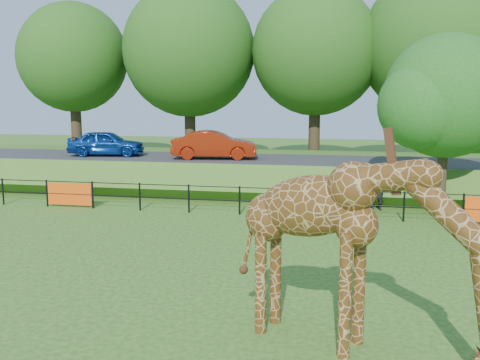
{
  "coord_description": "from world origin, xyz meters",
  "views": [
    {
      "loc": [
        3.8,
        -11.5,
        4.48
      ],
      "look_at": [
        0.82,
        3.88,
        2.0
      ],
      "focal_mm": 40.0,
      "sensor_mm": 36.0,
      "label": 1
    }
  ],
  "objects_px": {
    "car_blue": "(106,143)",
    "tree_east": "(449,101)",
    "giraffe": "(362,256)",
    "car_red": "(214,145)",
    "visitor": "(377,190)"
  },
  "relations": [
    {
      "from": "car_blue",
      "to": "giraffe",
      "type": "bearing_deg",
      "value": -151.69
    },
    {
      "from": "visitor",
      "to": "tree_east",
      "type": "xyz_separation_m",
      "value": [
        2.44,
        -0.19,
        3.46
      ]
    },
    {
      "from": "car_blue",
      "to": "visitor",
      "type": "distance_m",
      "value": 14.01
    },
    {
      "from": "visitor",
      "to": "car_red",
      "type": "bearing_deg",
      "value": -22.44
    },
    {
      "from": "car_blue",
      "to": "visitor",
      "type": "bearing_deg",
      "value": -116.1
    },
    {
      "from": "visitor",
      "to": "tree_east",
      "type": "height_order",
      "value": "tree_east"
    },
    {
      "from": "tree_east",
      "to": "visitor",
      "type": "bearing_deg",
      "value": 175.57
    },
    {
      "from": "giraffe",
      "to": "car_blue",
      "type": "distance_m",
      "value": 20.55
    },
    {
      "from": "car_blue",
      "to": "car_red",
      "type": "xyz_separation_m",
      "value": [
        5.76,
        -0.25,
        0.03
      ]
    },
    {
      "from": "car_blue",
      "to": "visitor",
      "type": "xyz_separation_m",
      "value": [
        13.3,
        -4.22,
        -1.25
      ]
    },
    {
      "from": "car_blue",
      "to": "visitor",
      "type": "height_order",
      "value": "car_blue"
    },
    {
      "from": "car_blue",
      "to": "tree_east",
      "type": "height_order",
      "value": "tree_east"
    },
    {
      "from": "car_red",
      "to": "visitor",
      "type": "distance_m",
      "value": 8.62
    },
    {
      "from": "car_blue",
      "to": "tree_east",
      "type": "xyz_separation_m",
      "value": [
        15.74,
        -4.41,
        2.21
      ]
    },
    {
      "from": "car_red",
      "to": "tree_east",
      "type": "xyz_separation_m",
      "value": [
        9.98,
        -4.16,
        2.18
      ]
    }
  ]
}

